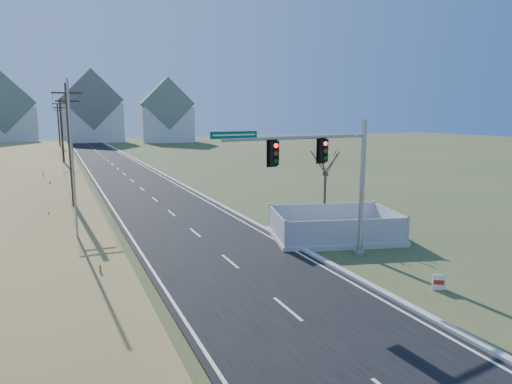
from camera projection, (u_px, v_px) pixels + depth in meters
name	position (u px, v px, depth m)	size (l,w,h in m)	color
ground	(265.00, 291.00, 18.49)	(260.00, 260.00, 0.00)	#3F4F26
road	(114.00, 166.00, 63.59)	(8.00, 180.00, 0.06)	black
curb	(144.00, 164.00, 65.24)	(0.30, 180.00, 0.18)	#B2AFA8
utility_pole_near	(71.00, 153.00, 28.66)	(1.80, 0.26, 9.00)	#422D1E
utility_pole_mid	(62.00, 135.00, 55.72)	(1.80, 0.26, 9.00)	#422D1E
utility_pole_far	(59.00, 128.00, 82.78)	(1.80, 0.26, 9.00)	#422D1E
condo_nnw	(4.00, 115.00, 107.60)	(14.93, 11.17, 17.03)	silver
condo_n	(92.00, 113.00, 119.05)	(15.27, 10.20, 18.54)	silver
condo_ne	(167.00, 116.00, 119.13)	(14.12, 10.51, 16.52)	silver
traffic_signal_mast	(334.00, 175.00, 21.66)	(8.54, 1.40, 6.85)	#9EA0A5
fence_enclosure	(334.00, 233.00, 26.40)	(8.06, 6.48, 1.62)	#B7B5AD
open_sign	(439.00, 282.00, 18.56)	(0.47, 0.31, 0.64)	white
flagpole	(75.00, 192.00, 21.49)	(0.39, 0.39, 8.71)	#B7B5AD
bare_tree	(326.00, 161.00, 28.03)	(2.00, 2.00, 5.31)	#4C3F33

